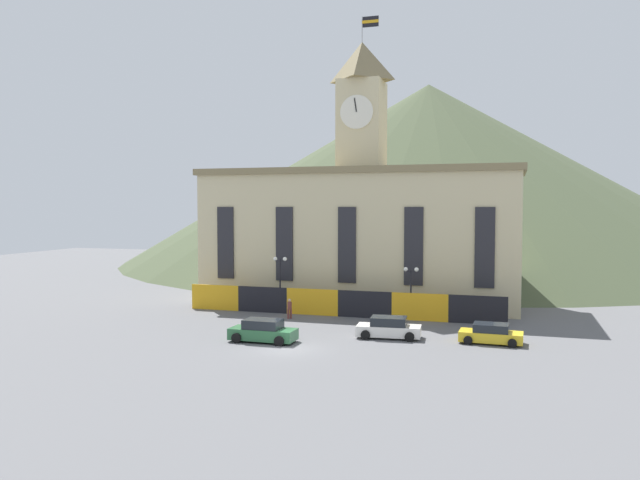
# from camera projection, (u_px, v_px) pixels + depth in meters

# --- Properties ---
(ground_plane) EXTENTS (160.00, 160.00, 0.00)m
(ground_plane) POSITION_uv_depth(u_px,v_px,m) (287.00, 349.00, 40.86)
(ground_plane) COLOR #565659
(civic_building) EXTENTS (30.24, 11.53, 27.46)m
(civic_building) POSITION_uv_depth(u_px,v_px,m) (361.00, 229.00, 60.57)
(civic_building) COLOR beige
(civic_building) RESTS_ON ground
(banner_fence) EXTENTS (27.63, 0.12, 2.25)m
(banner_fence) POSITION_uv_depth(u_px,v_px,m) (338.00, 303.00, 52.80)
(banner_fence) COLOR gold
(banner_fence) RESTS_ON ground
(hillside_backdrop) EXTENTS (102.69, 102.69, 30.25)m
(hillside_backdrop) POSITION_uv_depth(u_px,v_px,m) (428.00, 173.00, 107.58)
(hillside_backdrop) COLOR #424C33
(hillside_backdrop) RESTS_ON ground
(street_lamp_right) EXTENTS (1.26, 0.36, 4.89)m
(street_lamp_right) POSITION_uv_depth(u_px,v_px,m) (280.00, 272.00, 54.94)
(street_lamp_right) COLOR black
(street_lamp_right) RESTS_ON ground
(street_lamp_far_right) EXTENTS (1.26, 0.36, 4.30)m
(street_lamp_far_right) POSITION_uv_depth(u_px,v_px,m) (411.00, 281.00, 51.56)
(street_lamp_far_right) COLOR black
(street_lamp_far_right) RESTS_ON ground
(car_green_wagon) EXTENTS (4.62, 2.16, 1.55)m
(car_green_wagon) POSITION_uv_depth(u_px,v_px,m) (263.00, 331.00, 42.92)
(car_green_wagon) COLOR #2D663D
(car_green_wagon) RESTS_ON ground
(car_yellow_coupe) EXTENTS (4.26, 2.24, 1.35)m
(car_yellow_coupe) POSITION_uv_depth(u_px,v_px,m) (491.00, 334.00, 42.42)
(car_yellow_coupe) COLOR yellow
(car_yellow_coupe) RESTS_ON ground
(car_white_taxi) EXTENTS (4.63, 2.42, 1.50)m
(car_white_taxi) POSITION_uv_depth(u_px,v_px,m) (389.00, 328.00, 44.16)
(car_white_taxi) COLOR white
(car_white_taxi) RESTS_ON ground
(pedestrian) EXTENTS (0.51, 0.51, 1.67)m
(pedestrian) POSITION_uv_depth(u_px,v_px,m) (290.00, 308.00, 51.74)
(pedestrian) COLOR brown
(pedestrian) RESTS_ON ground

